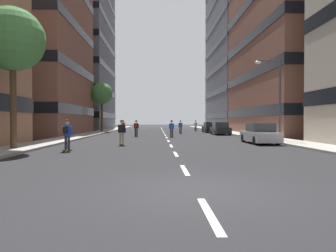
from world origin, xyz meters
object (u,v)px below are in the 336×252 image
Objects in this scene: street_tree_mid at (13,40)px; street_tree_near at (102,94)px; skater_0 at (122,131)px; skater_4 at (67,133)px; skater_6 at (172,128)px; parked_car_mid at (210,128)px; parked_car_far at (260,134)px; skater_5 at (196,125)px; parked_car_near at (220,129)px; skater_2 at (136,127)px; skater_3 at (123,126)px; skater_1 at (181,126)px; streetlamp_right at (276,91)px.

street_tree_near is at bearing 90.00° from street_tree_mid.
skater_4 is at bearing -122.29° from skater_0.
parked_car_mid is at bearing 63.56° from skater_6.
skater_5 reaches higher than parked_car_far.
parked_car_mid is 1.00× the size of parked_car_far.
parked_car_near is 1.00× the size of parked_car_far.
skater_0 and skater_2 have the same top height.
parked_car_near and parked_car_far have the same top height.
parked_car_far is 26.31m from skater_5.
street_tree_mid is 26.06m from skater_3.
parked_car_mid is 2.47× the size of skater_0.
skater_4 is 1.00× the size of skater_5.
skater_1 is 8.42m from skater_3.
skater_3 and skater_5 have the same top height.
skater_3 is (-12.41, 6.50, 0.29)m from parked_car_near.
street_tree_mid reaches higher than skater_3.
skater_3 is at bearing -37.73° from street_tree_near.
streetlamp_right is at bearing -81.33° from parked_car_near.
street_tree_mid is 16.95m from skater_2.
skater_2 is 4.05m from skater_6.
street_tree_mid is at bearing -121.70° from parked_car_mid.
street_tree_near reaches higher than streetlamp_right.
parked_car_mid is 2.47× the size of skater_5.
parked_car_near is 2.47× the size of skater_2.
parked_car_mid is 12.43m from skater_3.
skater_6 is at bearing 53.91° from street_tree_mid.
parked_car_mid is at bearing 64.46° from skater_4.
skater_4 is (-12.67, -26.52, 0.32)m from parked_car_mid.
street_tree_mid is 19.06m from streetlamp_right.
parked_car_near is 2.47× the size of skater_5.
skater_0 and skater_5 have the same top height.
streetlamp_right reaches higher than skater_5.
street_tree_mid is at bearing -150.24° from skater_0.
skater_4 reaches higher than parked_car_mid.
skater_1 is (-4.56, 17.61, 0.32)m from parked_car_far.
skater_4 is at bearing -157.29° from parked_car_far.
skater_4 and skater_5 have the same top height.
skater_2 is 1.00× the size of skater_5.
skater_1 and skater_5 have the same top height.
skater_2 and skater_4 have the same top height.
skater_5 is at bearing 70.22° from skater_1.
skater_3 and skater_6 have the same top height.
parked_car_near is at bearing 98.67° from streetlamp_right.
streetlamp_right is at bearing -84.45° from parked_car_mid.
skater_4 is (-2.76, -15.65, 0.00)m from skater_2.
streetlamp_right is 16.50m from skater_4.
streetlamp_right reaches higher than skater_1.
skater_6 reaches higher than parked_car_near.
streetlamp_right reaches higher than skater_0.
skater_4 is (-14.56, -7.12, -3.12)m from streetlamp_right.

